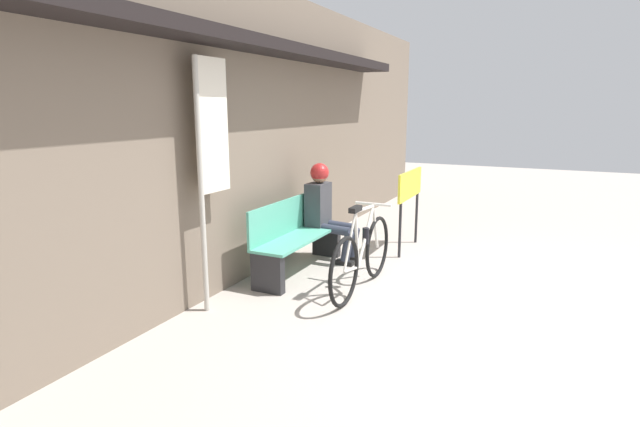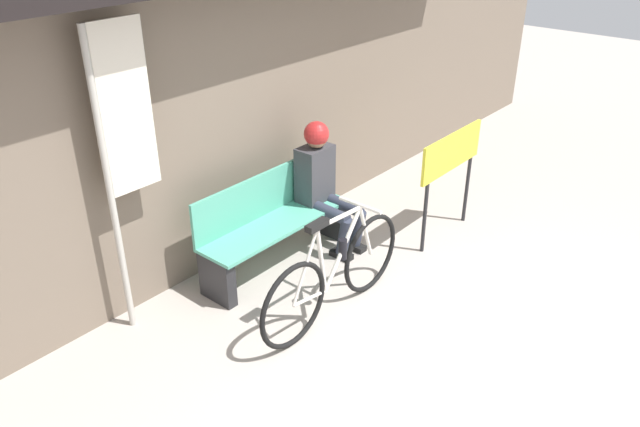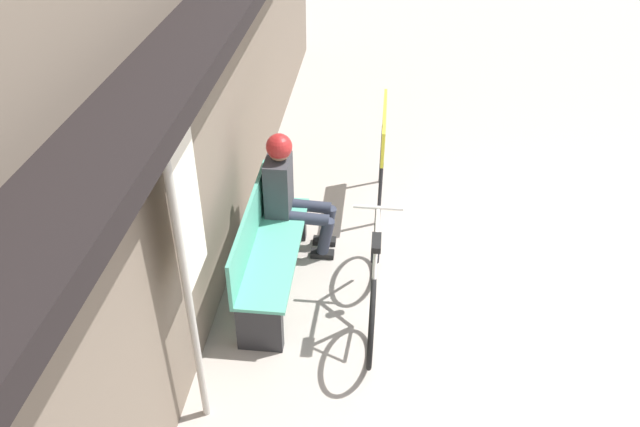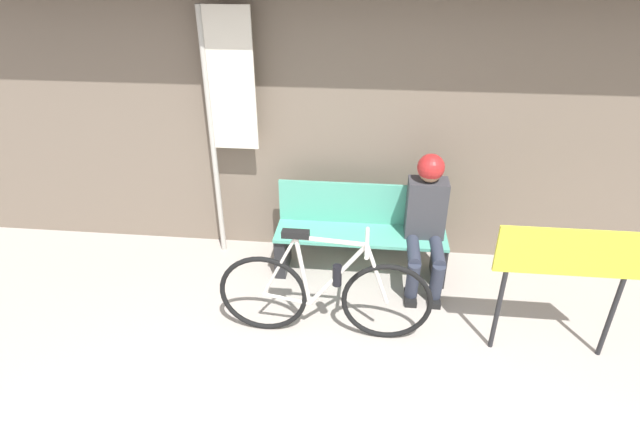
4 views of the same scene
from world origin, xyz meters
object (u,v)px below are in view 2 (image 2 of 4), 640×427
person_seated (323,177)px  banner_pole (120,140)px  bicycle (335,274)px  park_bench_near (273,225)px  signboard (451,159)px

person_seated → banner_pole: (-1.80, 0.33, 0.81)m
bicycle → banner_pole: size_ratio=0.71×
park_bench_near → signboard: bearing=-32.7°
bicycle → signboard: size_ratio=1.54×
person_seated → signboard: person_seated is taller
bicycle → park_bench_near: bearing=74.9°
person_seated → banner_pole: size_ratio=0.52×
person_seated → banner_pole: bearing=169.7°
park_bench_near → bicycle: bicycle is taller
bicycle → banner_pole: bearing=131.4°
bicycle → person_seated: (0.81, 0.80, 0.31)m
person_seated → signboard: bearing=-42.7°
park_bench_near → person_seated: size_ratio=1.27×
person_seated → signboard: 1.21m
banner_pole → person_seated: bearing=-10.3°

